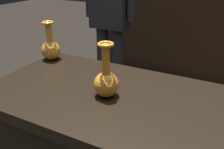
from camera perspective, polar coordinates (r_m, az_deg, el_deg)
name	(u,v)px	position (r m, az deg, el deg)	size (l,w,h in m)	color
back_display_shelf	(197,37)	(3.16, 19.38, 8.27)	(2.60, 0.40, 0.99)	black
vase_centerpiece	(106,81)	(1.01, -1.41, -1.45)	(0.11, 0.11, 0.24)	orange
vase_tall_behind	(51,48)	(1.46, -14.31, 6.12)	(0.11, 0.11, 0.23)	orange
visitor_near_left	(110,10)	(2.17, -0.57, 15.00)	(0.47, 0.19, 1.62)	#232328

